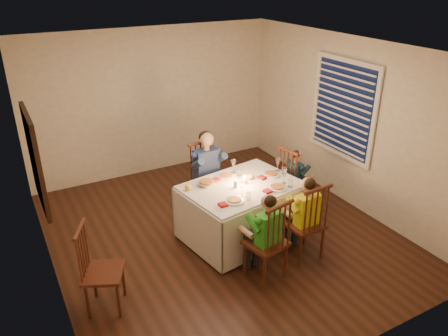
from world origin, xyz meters
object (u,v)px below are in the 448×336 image
chair_near_right (301,255)px  chair_end (293,211)px  chair_near_left (264,275)px  child_green (264,275)px  child_yellow (301,255)px  serving_bowl (206,183)px  dining_table (241,200)px  chair_extra (108,306)px  chair_adult (208,210)px  adult (208,210)px  child_teal (293,211)px

chair_near_right → chair_end: size_ratio=1.00×
chair_near_left → child_green: 0.00m
child_yellow → serving_bowl: bearing=-51.0°
chair_end → child_yellow: bearing=141.1°
dining_table → chair_extra: bearing=-175.4°
child_green → chair_adult: bearing=-104.6°
chair_near_right → adult: size_ratio=0.84×
chair_adult → adult: (0.00, 0.00, 0.00)m
chair_end → child_green: child_green is taller
chair_extra → child_yellow: (2.52, -0.30, 0.00)m
child_yellow → dining_table: bearing=-62.0°
chair_near_right → child_teal: 1.16m
child_green → adult: bearing=-104.6°
chair_near_right → chair_end: (0.61, 0.99, 0.00)m
chair_extra → chair_adult: bearing=-29.7°
chair_end → child_green: size_ratio=0.96×
chair_near_left → chair_extra: size_ratio=1.04×
dining_table → child_green: dining_table is taller
chair_end → child_teal: 0.00m
dining_table → adult: size_ratio=1.30×
child_teal → child_yellow: bearing=141.1°
adult → child_yellow: (0.55, -1.66, 0.00)m
chair_near_left → chair_extra: 1.90m
chair_near_left → child_green: child_green is taller
chair_near_left → chair_end: size_ratio=1.00×
child_yellow → serving_bowl: serving_bowl is taller
chair_extra → adult: bearing=-29.7°
child_teal → child_green: bearing=123.5°
chair_end → chair_adult: bearing=52.7°
chair_extra → child_teal: size_ratio=1.02×
chair_near_left → child_teal: bearing=-150.2°
chair_adult → child_green: size_ratio=0.96×
child_yellow → chair_near_left: bearing=7.5°
chair_adult → child_teal: size_ratio=1.06×
chair_near_left → chair_end: same height
chair_near_left → serving_bowl: bearing=-89.8°
child_teal → adult: bearing=52.7°
chair_adult → chair_near_left: bearing=-96.7°
chair_adult → child_teal: (1.16, -0.67, 0.00)m
adult → chair_adult: bearing=0.0°
dining_table → child_yellow: bearing=-69.1°
adult → chair_extra: bearing=-148.4°
dining_table → chair_end: bearing=0.7°
child_teal → serving_bowl: (-1.50, 0.04, 0.84)m
chair_near_left → adult: bearing=-104.6°
dining_table → child_green: bearing=-111.7°
chair_extra → chair_end: bearing=-52.0°
chair_extra → adult: (1.96, 1.36, 0.00)m
chair_near_left → serving_bowl: serving_bowl is taller
chair_near_right → chair_end: bearing=-123.6°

